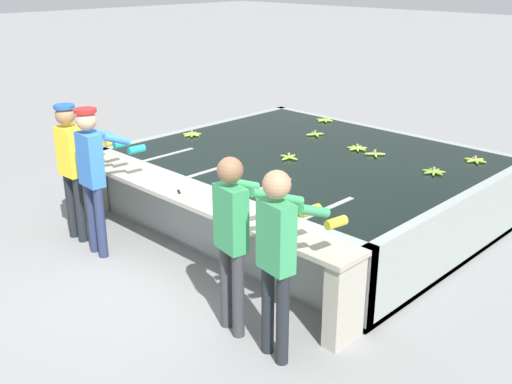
% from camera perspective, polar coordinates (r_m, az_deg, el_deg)
% --- Properties ---
extents(ground_plane, '(80.00, 80.00, 0.00)m').
position_cam_1_polar(ground_plane, '(6.73, -7.60, -7.49)').
color(ground_plane, gray).
rests_on(ground_plane, ground).
extents(wash_tank, '(4.41, 3.68, 0.86)m').
position_cam_1_polar(wash_tank, '(8.02, 5.09, 0.64)').
color(wash_tank, gray).
rests_on(wash_tank, ground).
extents(work_ledge, '(4.41, 0.45, 0.86)m').
position_cam_1_polar(work_ledge, '(6.60, -6.31, -2.17)').
color(work_ledge, '#A8A393').
rests_on(work_ledge, ground).
extents(worker_0, '(0.42, 0.72, 1.68)m').
position_cam_1_polar(worker_0, '(7.42, -17.08, 3.02)').
color(worker_0, '#1E2328').
rests_on(worker_0, ground).
extents(worker_1, '(0.42, 0.73, 1.73)m').
position_cam_1_polar(worker_1, '(6.92, -15.22, 2.28)').
color(worker_1, navy).
rests_on(worker_1, ground).
extents(worker_2, '(0.48, 0.74, 1.68)m').
position_cam_1_polar(worker_2, '(5.22, -2.08, -3.63)').
color(worker_2, '#38383D').
rests_on(worker_2, ground).
extents(worker_3, '(0.48, 0.74, 1.70)m').
position_cam_1_polar(worker_3, '(4.85, 2.22, -5.43)').
color(worker_3, '#1E2328').
rests_on(worker_3, ground).
extents(banana_bunch_floating_0, '(0.28, 0.28, 0.08)m').
position_cam_1_polar(banana_bunch_floating_0, '(7.68, 3.14, 3.32)').
color(banana_bunch_floating_0, '#8CB738').
rests_on(banana_bunch_floating_0, wash_tank).
extents(banana_bunch_floating_1, '(0.23, 0.23, 0.08)m').
position_cam_1_polar(banana_bunch_floating_1, '(7.96, 11.26, 3.58)').
color(banana_bunch_floating_1, '#93BC3D').
rests_on(banana_bunch_floating_1, wash_tank).
extents(banana_bunch_floating_2, '(0.26, 0.26, 0.08)m').
position_cam_1_polar(banana_bunch_floating_2, '(8.80, 5.64, 5.51)').
color(banana_bunch_floating_2, '#8CB738').
rests_on(banana_bunch_floating_2, wash_tank).
extents(banana_bunch_floating_3, '(0.28, 0.28, 0.08)m').
position_cam_1_polar(banana_bunch_floating_3, '(8.79, -6.12, 5.48)').
color(banana_bunch_floating_3, '#9EC642').
rests_on(banana_bunch_floating_3, wash_tank).
extents(banana_bunch_floating_4, '(0.28, 0.27, 0.08)m').
position_cam_1_polar(banana_bunch_floating_4, '(7.43, 16.57, 1.86)').
color(banana_bunch_floating_4, '#75A333').
rests_on(banana_bunch_floating_4, wash_tank).
extents(banana_bunch_floating_5, '(0.28, 0.27, 0.08)m').
position_cam_1_polar(banana_bunch_floating_5, '(8.04, 20.15, 2.86)').
color(banana_bunch_floating_5, '#93BC3D').
rests_on(banana_bunch_floating_5, wash_tank).
extents(banana_bunch_floating_6, '(0.27, 0.28, 0.08)m').
position_cam_1_polar(banana_bunch_floating_6, '(8.17, 9.62, 4.13)').
color(banana_bunch_floating_6, '#93BC3D').
rests_on(banana_bunch_floating_6, wash_tank).
extents(banana_bunch_floating_7, '(0.28, 0.28, 0.08)m').
position_cam_1_polar(banana_bunch_floating_7, '(9.64, 6.56, 6.82)').
color(banana_bunch_floating_7, '#93BC3D').
rests_on(banana_bunch_floating_7, wash_tank).
extents(knife_0, '(0.32, 0.20, 0.02)m').
position_cam_1_polar(knife_0, '(6.49, -7.27, -0.18)').
color(knife_0, silver).
rests_on(knife_0, work_ledge).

